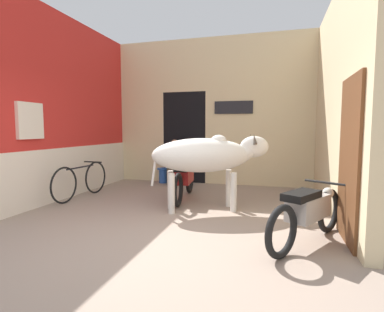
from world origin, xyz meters
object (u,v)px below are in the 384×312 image
cow (207,156)px  shopkeeper_seated (174,161)px  motorcycle_near (308,211)px  motorcycle_far (184,179)px  plastic_stool (163,175)px  bicycle (81,180)px

cow → shopkeeper_seated: (-1.34, 2.11, -0.37)m
cow → shopkeeper_seated: bearing=122.5°
motorcycle_near → shopkeeper_seated: size_ratio=1.40×
motorcycle_far → cow: bearing=-46.2°
cow → shopkeeper_seated: cow is taller
motorcycle_far → motorcycle_near: bearing=-40.6°
motorcycle_far → plastic_stool: size_ratio=4.65×
motorcycle_near → shopkeeper_seated: (-2.91, 3.33, 0.19)m
bicycle → motorcycle_near: bearing=-18.3°
cow → motorcycle_far: bearing=133.8°
plastic_stool → bicycle: bearing=-115.8°
cow → motorcycle_near: 2.06m
shopkeeper_seated → plastic_stool: size_ratio=2.96×
cow → plastic_stool: bearing=126.9°
bicycle → plastic_stool: bicycle is taller
cow → bicycle: 2.82m
motorcycle_near → shopkeeper_seated: bearing=131.1°
bicycle → shopkeeper_seated: shopkeeper_seated is taller
bicycle → plastic_stool: bearing=64.2°
motorcycle_far → plastic_stool: bearing=123.8°
motorcycle_far → shopkeeper_seated: bearing=116.2°
motorcycle_far → plastic_stool: 1.99m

